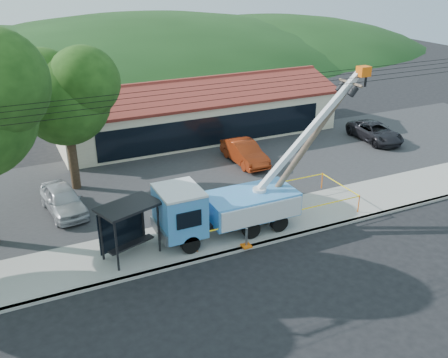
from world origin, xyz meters
TOP-DOWN VIEW (x-y plane):
  - ground at (0.00, 0.00)m, footprint 120.00×120.00m
  - curb at (0.00, 2.10)m, footprint 60.00×0.25m
  - sidewalk at (0.00, 4.00)m, footprint 60.00×4.00m
  - parking_lot at (0.00, 12.00)m, footprint 60.00×12.00m
  - strip_mall at (4.00, 19.98)m, footprint 22.50×8.53m
  - tree_lot at (-7.00, 13.00)m, footprint 6.30×5.60m
  - hill_center at (10.00, 55.00)m, footprint 89.60×64.00m
  - hill_east at (30.00, 55.00)m, footprint 72.80×52.00m
  - utility_truck at (-1.01, 3.87)m, footprint 11.86×4.01m
  - leaning_pole at (4.12, 3.98)m, footprint 6.52×1.85m
  - bus_shelter at (-6.06, 3.94)m, footprint 3.21×2.55m
  - caution_tape at (1.91, 4.49)m, footprint 9.93×3.57m
  - car_silver at (-8.22, 9.91)m, footprint 2.37×4.73m
  - car_red at (4.49, 12.19)m, footprint 1.68×4.75m
  - car_dark at (16.00, 12.02)m, footprint 2.66×5.25m

SIDE VIEW (x-z plane):
  - ground at x=0.00m, z-range 0.00..0.00m
  - hill_center at x=10.00m, z-range -16.00..16.00m
  - hill_east at x=30.00m, z-range -13.00..13.00m
  - car_silver at x=-8.22m, z-range -0.77..0.77m
  - car_red at x=4.49m, z-range -0.78..0.78m
  - car_dark at x=16.00m, z-range -0.71..0.71m
  - parking_lot at x=0.00m, z-range 0.00..0.10m
  - curb at x=0.00m, z-range 0.00..0.15m
  - sidewalk at x=0.00m, z-range 0.00..0.15m
  - caution_tape at x=1.91m, z-range 0.39..1.42m
  - utility_truck at x=-1.01m, z-range -2.28..5.77m
  - strip_mall at x=4.00m, z-range -0.46..4.22m
  - bus_shelter at x=-6.06m, z-range 0.79..3.50m
  - leaning_pole at x=4.12m, z-range 0.45..8.45m
  - tree_lot at x=-7.00m, z-range 1.74..10.68m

